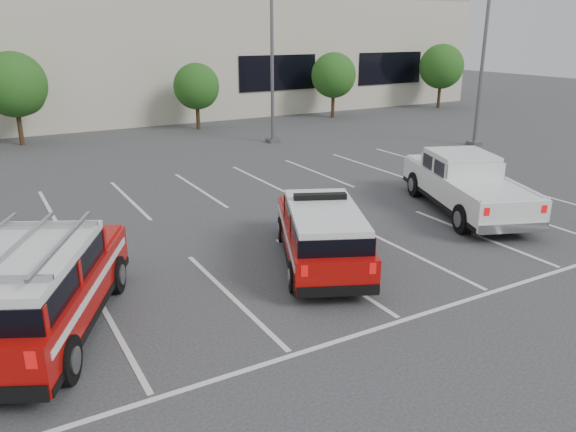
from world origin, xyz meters
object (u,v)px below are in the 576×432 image
white_pickup (465,189)px  light_pole_right (484,44)px  fire_chief_suv (322,238)px  light_pole_mid (272,43)px  tree_mid_left (16,87)px  tree_right (334,77)px  convention_building (79,47)px  tree_mid_right (198,88)px  ladder_suv (38,295)px  tree_far_right (442,68)px

white_pickup → light_pole_right: bearing=62.7°
light_pole_right → fire_chief_suv: (-15.86, -9.46, -4.45)m
light_pole_mid → light_pole_right: 10.82m
tree_mid_left → tree_right: tree_mid_left is taller
convention_building → tree_right: convention_building is taller
tree_mid_right → light_pole_right: size_ratio=0.39×
convention_building → tree_mid_right: convention_building is taller
tree_mid_right → ladder_suv: (-11.78, -21.73, -1.62)m
light_pole_mid → ladder_suv: light_pole_mid is taller
tree_mid_right → fire_chief_suv: tree_mid_right is taller
tree_mid_left → light_pole_right: size_ratio=0.47×
convention_building → light_pole_right: size_ratio=5.86×
tree_mid_left → white_pickup: bearing=-59.7°
tree_mid_right → tree_right: (10.00, 0.00, 0.27)m
tree_right → light_pole_right: 12.32m
light_pole_mid → tree_far_right: bearing=18.5°
tree_mid_right → light_pole_right: light_pole_right is taller
convention_building → light_pole_right: convention_building is taller
tree_mid_left → light_pole_right: 24.23m
tree_mid_left → ladder_suv: 21.91m
tree_mid_right → ladder_suv: size_ratio=0.67×
tree_right → light_pole_mid: (-8.09, -6.05, 2.41)m
fire_chief_suv → white_pickup: 6.84m
light_pole_mid → convention_building: bearing=113.3°
tree_mid_left → light_pole_mid: light_pole_mid is taller
fire_chief_suv → white_pickup: (6.69, 1.45, 0.03)m
light_pole_mid → ladder_suv: size_ratio=1.72×
tree_mid_right → white_pickup: size_ratio=0.60×
convention_building → ladder_suv: size_ratio=10.06×
tree_far_right → light_pole_right: (-9.09, -12.05, 2.14)m
tree_right → tree_far_right: 10.00m
tree_right → fire_chief_suv: tree_right is taller
tree_mid_left → light_pole_mid: 13.53m
white_pickup → tree_mid_right: bearing=116.6°
tree_mid_left → white_pickup: (11.74, -20.05, -2.27)m
tree_mid_left → tree_mid_right: size_ratio=1.21×
tree_mid_left → tree_mid_right: (10.00, -0.00, -0.54)m
tree_right → light_pole_right: size_ratio=0.43×
tree_right → white_pickup: 21.78m
tree_far_right → fire_chief_suv: tree_far_right is taller
light_pole_right → convention_building: bearing=125.9°
light_pole_mid → light_pole_right: same height
convention_building → light_pole_mid: size_ratio=5.86×
tree_far_right → light_pole_mid: light_pole_mid is taller
tree_mid_left → tree_right: size_ratio=1.10×
tree_mid_left → tree_mid_right: 10.01m
tree_far_right → fire_chief_suv: bearing=-139.2°
light_pole_right → white_pickup: (-9.17, -8.01, -4.42)m
tree_right → tree_mid_right: bearing=-180.0°
tree_mid_left → tree_far_right: (30.00, 0.00, 0.00)m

